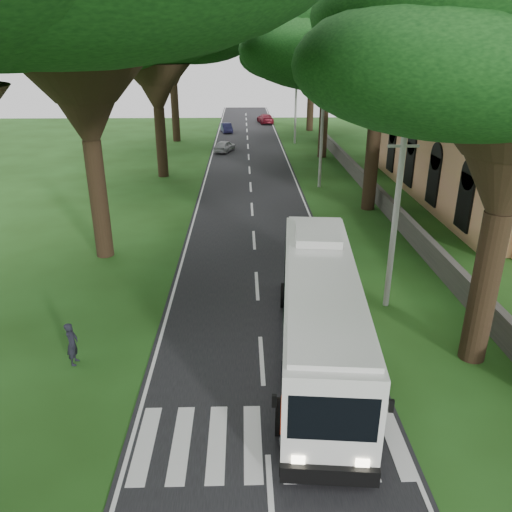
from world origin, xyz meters
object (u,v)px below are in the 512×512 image
(pole_far, at_px, (296,106))
(distant_car_b, at_px, (227,128))
(pole_mid, at_px, (322,134))
(distant_car_c, at_px, (265,118))
(church, at_px, (511,132))
(pedestrian, at_px, (72,344))
(distant_car_a, at_px, (224,146))
(coach_bus, at_px, (320,310))
(pole_near, at_px, (396,212))

(pole_far, xyz_separation_m, distant_car_b, (-8.19, 8.44, -3.57))
(pole_mid, relative_size, distant_car_c, 1.70)
(church, height_order, pole_mid, church)
(pole_far, height_order, distant_car_b, pole_far)
(distant_car_c, bearing_deg, church, 101.56)
(pole_mid, relative_size, pedestrian, 5.03)
(church, distance_m, pole_far, 27.41)
(church, relative_size, distant_car_a, 6.70)
(coach_bus, relative_size, distant_car_a, 3.32)
(pole_mid, height_order, pedestrian, pole_mid)
(pole_far, bearing_deg, pole_mid, -90.00)
(pole_near, xyz_separation_m, distant_car_b, (-8.19, 48.44, -3.57))
(pole_far, bearing_deg, distant_car_b, 134.17)
(pole_far, distance_m, distant_car_c, 17.64)
(pole_mid, distance_m, pedestrian, 27.07)
(pole_near, height_order, pole_far, same)
(distant_car_a, height_order, pedestrian, pedestrian)
(pole_mid, bearing_deg, pedestrian, -116.68)
(pole_far, distance_m, distant_car_a, 10.21)
(distant_car_a, bearing_deg, coach_bus, 115.07)
(distant_car_b, relative_size, pedestrian, 2.23)
(distant_car_a, height_order, distant_car_c, distant_car_c)
(coach_bus, distance_m, pedestrian, 8.63)
(distant_car_a, bearing_deg, church, 155.00)
(pole_near, relative_size, pole_mid, 1.00)
(church, xyz_separation_m, coach_bus, (-15.86, -19.32, -3.05))
(pole_near, bearing_deg, pole_mid, 90.00)
(coach_bus, bearing_deg, pedestrian, -173.19)
(pole_near, relative_size, pedestrian, 5.03)
(distant_car_c, bearing_deg, distant_car_b, 49.18)
(church, xyz_separation_m, pole_far, (-12.36, 24.45, -0.73))
(distant_car_b, bearing_deg, distant_car_c, 48.41)
(pole_near, bearing_deg, distant_car_c, 92.70)
(pole_mid, relative_size, pole_far, 1.00)
(church, distance_m, pole_near, 19.88)
(coach_bus, bearing_deg, pole_near, 52.45)
(distant_car_b, xyz_separation_m, pedestrian, (-3.86, -52.43, 0.18))
(pole_mid, distance_m, coach_bus, 24.14)
(distant_car_a, relative_size, distant_car_b, 1.01)
(church, distance_m, coach_bus, 25.18)
(pole_far, distance_m, distant_car_b, 12.29)
(coach_bus, bearing_deg, distant_car_b, 100.44)
(distant_car_c, bearing_deg, pole_near, 84.34)
(pole_far, relative_size, coach_bus, 0.67)
(distant_car_c, distance_m, pedestrian, 61.79)
(pole_near, distance_m, distant_car_a, 35.91)
(coach_bus, xyz_separation_m, distant_car_c, (0.81, 60.85, -1.14))
(pole_mid, xyz_separation_m, distant_car_a, (-8.05, 14.81, -3.54))
(pole_mid, distance_m, pole_far, 20.00)
(pole_mid, xyz_separation_m, distant_car_b, (-8.19, 28.44, -3.57))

